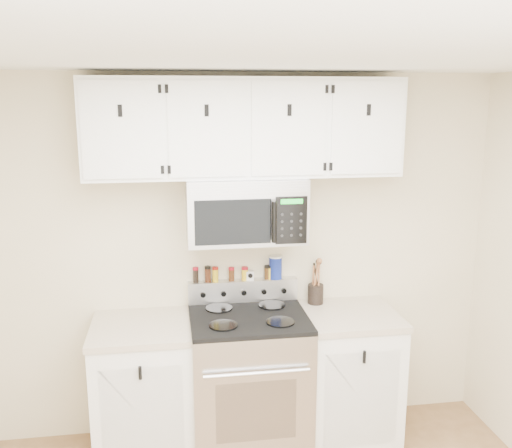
# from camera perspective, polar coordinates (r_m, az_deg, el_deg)

# --- Properties ---
(back_wall) EXTENTS (3.50, 0.01, 2.50)m
(back_wall) POSITION_cam_1_polar(r_m,az_deg,el_deg) (3.96, -1.40, -3.40)
(back_wall) COLOR #C3B592
(back_wall) RESTS_ON floor
(ceiling) EXTENTS (3.50, 3.50, 0.01)m
(ceiling) POSITION_cam_1_polar(r_m,az_deg,el_deg) (2.09, 4.89, 16.83)
(ceiling) COLOR white
(ceiling) RESTS_ON back_wall
(range) EXTENTS (0.76, 0.65, 1.10)m
(range) POSITION_cam_1_polar(r_m,az_deg,el_deg) (3.95, -0.72, -15.39)
(range) COLOR #B7B7BA
(range) RESTS_ON floor
(base_cabinet_left) EXTENTS (0.64, 0.62, 0.92)m
(base_cabinet_left) POSITION_cam_1_polar(r_m,az_deg,el_deg) (3.96, -11.12, -16.01)
(base_cabinet_left) COLOR white
(base_cabinet_left) RESTS_ON floor
(base_cabinet_right) EXTENTS (0.64, 0.62, 0.92)m
(base_cabinet_right) POSITION_cam_1_polar(r_m,az_deg,el_deg) (4.12, 9.10, -14.68)
(base_cabinet_right) COLOR white
(base_cabinet_right) RESTS_ON floor
(microwave) EXTENTS (0.76, 0.44, 0.42)m
(microwave) POSITION_cam_1_polar(r_m,az_deg,el_deg) (3.68, -1.04, 1.48)
(microwave) COLOR #9E9EA3
(microwave) RESTS_ON back_wall
(upper_cabinets) EXTENTS (2.00, 0.35, 0.62)m
(upper_cabinets) POSITION_cam_1_polar(r_m,az_deg,el_deg) (3.64, -1.14, 9.61)
(upper_cabinets) COLOR white
(upper_cabinets) RESTS_ON back_wall
(utensil_crock) EXTENTS (0.11, 0.11, 0.32)m
(utensil_crock) POSITION_cam_1_polar(r_m,az_deg,el_deg) (4.05, 5.98, -6.81)
(utensil_crock) COLOR black
(utensil_crock) RESTS_ON base_cabinet_right
(kitchen_timer) EXTENTS (0.06, 0.05, 0.06)m
(kitchen_timer) POSITION_cam_1_polar(r_m,az_deg,el_deg) (3.96, -0.62, -5.15)
(kitchen_timer) COLOR silver
(kitchen_timer) RESTS_ON range
(salt_canister) EXTENTS (0.09, 0.09, 0.16)m
(salt_canister) POSITION_cam_1_polar(r_m,az_deg,el_deg) (3.98, 1.96, -4.33)
(salt_canister) COLOR navy
(salt_canister) RESTS_ON range
(spice_jar_0) EXTENTS (0.04, 0.04, 0.11)m
(spice_jar_0) POSITION_cam_1_polar(r_m,az_deg,el_deg) (3.92, -6.05, -5.07)
(spice_jar_0) COLOR black
(spice_jar_0) RESTS_ON range
(spice_jar_1) EXTENTS (0.04, 0.04, 0.11)m
(spice_jar_1) POSITION_cam_1_polar(r_m,az_deg,el_deg) (3.93, -4.84, -5.00)
(spice_jar_1) COLOR #3E1D0E
(spice_jar_1) RESTS_ON range
(spice_jar_2) EXTENTS (0.04, 0.04, 0.10)m
(spice_jar_2) POSITION_cam_1_polar(r_m,az_deg,el_deg) (3.93, -4.09, -5.02)
(spice_jar_2) COLOR gold
(spice_jar_2) RESTS_ON range
(spice_jar_3) EXTENTS (0.04, 0.04, 0.09)m
(spice_jar_3) POSITION_cam_1_polar(r_m,az_deg,el_deg) (3.94, -2.47, -5.01)
(spice_jar_3) COLOR #462510
(spice_jar_3) RESTS_ON range
(spice_jar_4) EXTENTS (0.05, 0.05, 0.09)m
(spice_jar_4) POSITION_cam_1_polar(r_m,az_deg,el_deg) (3.95, -1.12, -4.97)
(spice_jar_4) COLOR yellow
(spice_jar_4) RESTS_ON range
(spice_jar_5) EXTENTS (0.04, 0.04, 0.10)m
(spice_jar_5) POSITION_cam_1_polar(r_m,az_deg,el_deg) (3.98, 1.13, -4.84)
(spice_jar_5) COLOR #472A11
(spice_jar_5) RESTS_ON range
(spice_jar_6) EXTENTS (0.04, 0.04, 0.10)m
(spice_jar_6) POSITION_cam_1_polar(r_m,az_deg,el_deg) (3.98, 1.36, -4.82)
(spice_jar_6) COLOR yellow
(spice_jar_6) RESTS_ON range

